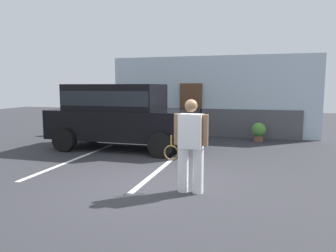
% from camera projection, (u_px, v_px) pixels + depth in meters
% --- Properties ---
extents(ground_plane, '(40.00, 40.00, 0.00)m').
position_uv_depth(ground_plane, '(159.00, 184.00, 6.52)').
color(ground_plane, '#2D2D33').
extents(parking_stripe_0, '(0.12, 4.40, 0.01)m').
position_uv_depth(parking_stripe_0, '(75.00, 159.00, 8.75)').
color(parking_stripe_0, silver).
rests_on(parking_stripe_0, ground_plane).
extents(parking_stripe_1, '(0.12, 4.40, 0.01)m').
position_uv_depth(parking_stripe_1, '(164.00, 165.00, 8.04)').
color(parking_stripe_1, silver).
rests_on(parking_stripe_1, ground_plane).
extents(house_frontage, '(8.23, 0.40, 3.17)m').
position_uv_depth(house_frontage, '(211.00, 99.00, 12.77)').
color(house_frontage, silver).
rests_on(house_frontage, ground_plane).
extents(parked_suv, '(4.60, 2.16, 2.05)m').
position_uv_depth(parked_suv, '(120.00, 113.00, 10.16)').
color(parked_suv, black).
rests_on(parked_suv, ground_plane).
extents(tennis_player_man, '(0.90, 0.28, 1.75)m').
position_uv_depth(tennis_player_man, '(190.00, 145.00, 5.92)').
color(tennis_player_man, white).
rests_on(tennis_player_man, ground_plane).
extents(potted_plant_by_porch, '(0.51, 0.51, 0.68)m').
position_uv_depth(potted_plant_by_porch, '(259.00, 131.00, 11.56)').
color(potted_plant_by_porch, brown).
rests_on(potted_plant_by_porch, ground_plane).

